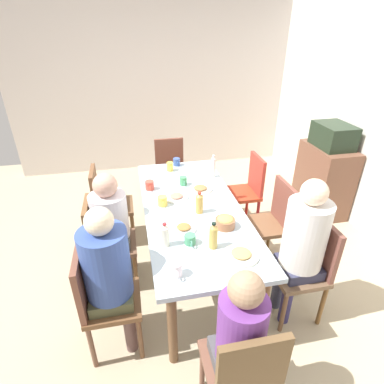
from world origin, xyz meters
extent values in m
plane|color=tan|center=(0.00, 0.00, 0.00)|extent=(6.53, 6.53, 0.00)
cube|color=silver|center=(-2.78, 0.00, 1.30)|extent=(0.12, 4.52, 2.60)
cube|color=silver|center=(0.00, 0.00, 0.74)|extent=(2.04, 0.87, 0.04)
cylinder|color=brown|center=(-0.92, -0.33, 0.36)|extent=(0.07, 0.07, 0.72)
cylinder|color=brown|center=(0.92, -0.33, 0.36)|extent=(0.07, 0.07, 0.72)
cylinder|color=brown|center=(-0.92, 0.33, 0.36)|extent=(0.07, 0.07, 0.72)
cylinder|color=brown|center=(0.92, 0.33, 0.36)|extent=(0.07, 0.07, 0.72)
cube|color=brown|center=(0.68, -0.73, 0.44)|extent=(0.40, 0.40, 0.04)
cylinder|color=brown|center=(0.51, -0.90, 0.21)|extent=(0.04, 0.04, 0.43)
cylinder|color=brown|center=(0.85, -0.90, 0.21)|extent=(0.04, 0.04, 0.43)
cylinder|color=brown|center=(0.51, -0.56, 0.21)|extent=(0.04, 0.04, 0.43)
cylinder|color=brown|center=(0.85, -0.56, 0.21)|extent=(0.04, 0.04, 0.43)
cube|color=brown|center=(0.68, -0.91, 0.68)|extent=(0.38, 0.04, 0.45)
cylinder|color=#554343|center=(0.60, -0.63, 0.23)|extent=(0.09, 0.09, 0.45)
cylinder|color=brown|center=(0.76, -0.63, 0.23)|extent=(0.09, 0.09, 0.45)
cube|color=#4F5133|center=(0.68, -0.73, 0.50)|extent=(0.30, 0.30, 0.10)
cylinder|color=#364F97|center=(0.68, -0.73, 0.81)|extent=(0.32, 0.32, 0.51)
sphere|color=beige|center=(0.68, -0.73, 1.15)|extent=(0.19, 0.19, 0.19)
cube|color=brown|center=(-1.32, 0.00, 0.44)|extent=(0.40, 0.40, 0.04)
cylinder|color=brown|center=(-1.49, 0.17, 0.21)|extent=(0.04, 0.04, 0.43)
cylinder|color=brown|center=(-1.49, -0.17, 0.21)|extent=(0.04, 0.04, 0.43)
cylinder|color=brown|center=(-1.15, 0.17, 0.21)|extent=(0.04, 0.04, 0.43)
cylinder|color=brown|center=(-1.15, -0.17, 0.21)|extent=(0.04, 0.04, 0.43)
cube|color=brown|center=(-1.50, 0.00, 0.68)|extent=(0.04, 0.38, 0.45)
cube|color=brown|center=(-0.68, -0.73, 0.44)|extent=(0.40, 0.40, 0.04)
cylinder|color=brown|center=(-0.85, -0.90, 0.21)|extent=(0.04, 0.04, 0.43)
cylinder|color=brown|center=(-0.51, -0.90, 0.21)|extent=(0.04, 0.04, 0.43)
cylinder|color=brown|center=(-0.85, -0.56, 0.21)|extent=(0.04, 0.04, 0.43)
cylinder|color=brown|center=(-0.51, -0.56, 0.21)|extent=(0.04, 0.04, 0.43)
cube|color=brown|center=(-0.68, -0.91, 0.68)|extent=(0.38, 0.04, 0.45)
cube|color=brown|center=(0.00, 0.73, 0.44)|extent=(0.40, 0.40, 0.04)
cylinder|color=brown|center=(0.17, 0.90, 0.21)|extent=(0.04, 0.04, 0.43)
cylinder|color=brown|center=(-0.17, 0.90, 0.21)|extent=(0.04, 0.04, 0.43)
cylinder|color=brown|center=(0.17, 0.56, 0.21)|extent=(0.04, 0.04, 0.43)
cylinder|color=brown|center=(-0.17, 0.56, 0.21)|extent=(0.04, 0.04, 0.43)
cube|color=brown|center=(0.00, 0.91, 0.68)|extent=(0.38, 0.04, 0.45)
cube|color=brown|center=(0.00, -0.73, 0.44)|extent=(0.40, 0.40, 0.04)
cylinder|color=brown|center=(-0.17, -0.90, 0.21)|extent=(0.04, 0.04, 0.43)
cylinder|color=brown|center=(0.17, -0.90, 0.21)|extent=(0.04, 0.04, 0.43)
cylinder|color=brown|center=(-0.17, -0.56, 0.21)|extent=(0.04, 0.04, 0.43)
cylinder|color=brown|center=(0.17, -0.56, 0.21)|extent=(0.04, 0.04, 0.43)
cube|color=brown|center=(0.00, -0.91, 0.68)|extent=(0.38, 0.04, 0.45)
cylinder|color=#3E4846|center=(-0.08, -0.63, 0.23)|extent=(0.09, 0.09, 0.45)
cylinder|color=#3C3939|center=(0.08, -0.63, 0.23)|extent=(0.09, 0.09, 0.45)
cube|color=#41413D|center=(0.00, -0.73, 0.50)|extent=(0.30, 0.30, 0.10)
cylinder|color=silver|center=(0.00, -0.73, 0.76)|extent=(0.32, 0.32, 0.41)
sphere|color=tan|center=(0.00, -0.73, 1.05)|extent=(0.21, 0.21, 0.21)
cube|color=brown|center=(1.32, 0.00, 0.44)|extent=(0.40, 0.40, 0.04)
cylinder|color=brown|center=(1.15, -0.17, 0.21)|extent=(0.04, 0.04, 0.43)
cylinder|color=brown|center=(1.15, 0.17, 0.21)|extent=(0.04, 0.04, 0.43)
cube|color=brown|center=(1.50, 0.00, 0.68)|extent=(0.04, 0.38, 0.45)
cylinder|color=#43413A|center=(1.22, -0.08, 0.23)|extent=(0.09, 0.09, 0.45)
cylinder|color=#3B383F|center=(1.22, 0.08, 0.23)|extent=(0.09, 0.09, 0.45)
cube|color=#484849|center=(1.32, 0.00, 0.50)|extent=(0.30, 0.30, 0.10)
cylinder|color=#6E378D|center=(1.32, 0.00, 0.76)|extent=(0.27, 0.27, 0.42)
sphere|color=#A47F60|center=(1.32, 0.00, 1.06)|extent=(0.19, 0.19, 0.19)
cube|color=brown|center=(0.68, 0.73, 0.44)|extent=(0.40, 0.40, 0.04)
cylinder|color=brown|center=(0.85, 0.90, 0.21)|extent=(0.04, 0.04, 0.43)
cylinder|color=brown|center=(0.51, 0.90, 0.21)|extent=(0.04, 0.04, 0.43)
cylinder|color=brown|center=(0.85, 0.56, 0.21)|extent=(0.04, 0.04, 0.43)
cylinder|color=brown|center=(0.51, 0.56, 0.21)|extent=(0.04, 0.04, 0.43)
cube|color=brown|center=(0.68, 0.91, 0.68)|extent=(0.38, 0.04, 0.45)
cylinder|color=navy|center=(0.76, 0.63, 0.23)|extent=(0.09, 0.09, 0.45)
cylinder|color=#383B4F|center=(0.60, 0.63, 0.23)|extent=(0.09, 0.09, 0.45)
cube|color=#2E2F49|center=(0.68, 0.73, 0.50)|extent=(0.30, 0.30, 0.10)
cylinder|color=silver|center=(0.68, 0.73, 0.82)|extent=(0.33, 0.33, 0.55)
sphere|color=beige|center=(0.68, 0.73, 1.19)|extent=(0.20, 0.20, 0.20)
cube|color=#B9371F|center=(-0.68, 0.73, 0.44)|extent=(0.40, 0.40, 0.04)
cylinder|color=#B02529|center=(-0.51, 0.90, 0.21)|extent=(0.04, 0.04, 0.43)
cylinder|color=red|center=(-0.85, 0.90, 0.21)|extent=(0.04, 0.04, 0.43)
cylinder|color=red|center=(-0.51, 0.56, 0.21)|extent=(0.04, 0.04, 0.43)
cylinder|color=#B82D2A|center=(-0.85, 0.56, 0.21)|extent=(0.04, 0.04, 0.43)
cube|color=#BE352A|center=(-0.68, 0.91, 0.68)|extent=(0.38, 0.04, 0.45)
cylinder|color=silver|center=(0.34, -0.14, 0.77)|extent=(0.20, 0.20, 0.01)
ellipsoid|color=#A16C39|center=(0.34, -0.14, 0.79)|extent=(0.11, 0.11, 0.02)
cylinder|color=beige|center=(-0.29, 0.15, 0.77)|extent=(0.24, 0.24, 0.01)
ellipsoid|color=#9C6C41|center=(-0.29, 0.15, 0.79)|extent=(0.13, 0.13, 0.02)
cylinder|color=white|center=(-0.18, -0.11, 0.77)|extent=(0.22, 0.22, 0.01)
ellipsoid|color=#C57661|center=(-0.18, -0.11, 0.79)|extent=(0.12, 0.12, 0.02)
cylinder|color=beige|center=(0.74, 0.20, 0.77)|extent=(0.26, 0.26, 0.01)
ellipsoid|color=tan|center=(0.74, 0.20, 0.79)|extent=(0.14, 0.14, 0.02)
cylinder|color=#985F3D|center=(0.37, 0.20, 0.80)|extent=(0.16, 0.16, 0.08)
ellipsoid|color=#939E50|center=(0.37, 0.20, 0.83)|extent=(0.13, 0.13, 0.04)
cylinder|color=#CC493B|center=(-0.41, -0.35, 0.80)|extent=(0.09, 0.09, 0.09)
torus|color=#D15239|center=(-0.36, -0.35, 0.80)|extent=(0.05, 0.01, 0.05)
cylinder|color=#EFC950|center=(-0.08, -0.26, 0.80)|extent=(0.09, 0.09, 0.09)
torus|color=#E2CD49|center=(-0.02, -0.26, 0.80)|extent=(0.05, 0.01, 0.05)
cylinder|color=white|center=(0.83, -0.28, 0.81)|extent=(0.08, 0.08, 0.10)
torus|color=white|center=(0.89, -0.28, 0.81)|extent=(0.05, 0.01, 0.05)
cylinder|color=#E1C649|center=(-0.82, -0.08, 0.81)|extent=(0.07, 0.07, 0.10)
torus|color=yellow|center=(-0.77, -0.08, 0.81)|extent=(0.05, 0.01, 0.05)
cylinder|color=#46955E|center=(-0.44, 0.00, 0.80)|extent=(0.07, 0.07, 0.09)
torus|color=#448D67|center=(-0.39, 0.00, 0.80)|extent=(0.05, 0.01, 0.05)
cylinder|color=#479064|center=(0.52, -0.12, 0.80)|extent=(0.09, 0.09, 0.08)
torus|color=#46856A|center=(0.58, -0.12, 0.80)|extent=(0.05, 0.01, 0.05)
cylinder|color=#3C5696|center=(-0.95, 0.01, 0.80)|extent=(0.08, 0.08, 0.09)
torus|color=#2C519A|center=(-0.90, 0.01, 0.80)|extent=(0.05, 0.01, 0.05)
cylinder|color=gold|center=(0.11, 0.04, 0.84)|extent=(0.07, 0.07, 0.16)
cone|color=tan|center=(0.11, 0.04, 0.93)|extent=(0.06, 0.06, 0.03)
cylinder|color=red|center=(0.11, 0.04, 0.95)|extent=(0.03, 0.03, 0.01)
cylinder|color=silver|center=(-0.56, 0.35, 0.86)|extent=(0.05, 0.05, 0.21)
cone|color=beige|center=(-0.56, 0.35, 0.98)|extent=(0.05, 0.05, 0.03)
cylinder|color=white|center=(-0.56, 0.35, 1.00)|extent=(0.03, 0.03, 0.01)
cylinder|color=silver|center=(0.51, -0.31, 0.84)|extent=(0.06, 0.06, 0.16)
cone|color=silver|center=(0.51, -0.31, 0.93)|extent=(0.06, 0.06, 0.03)
cylinder|color=red|center=(0.51, -0.31, 0.95)|extent=(0.03, 0.03, 0.01)
cylinder|color=gold|center=(0.60, 0.03, 0.85)|extent=(0.06, 0.06, 0.18)
cone|color=tan|center=(0.60, 0.03, 0.95)|extent=(0.06, 0.06, 0.03)
cylinder|color=black|center=(0.60, 0.03, 0.97)|extent=(0.03, 0.03, 0.01)
cube|color=brown|center=(-0.80, 1.90, 0.45)|extent=(0.70, 0.44, 0.90)
cube|color=#1F2E1E|center=(-0.80, 1.90, 1.04)|extent=(0.48, 0.36, 0.28)
camera|label=1|loc=(2.36, -0.49, 2.23)|focal=28.98mm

